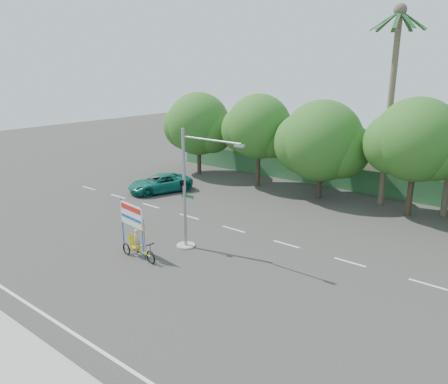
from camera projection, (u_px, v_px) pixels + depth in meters
The scene contains 12 objects.
ground at pixel (166, 284), 21.35m from camera, with size 120.00×120.00×0.00m, color #33302D.
sidewalk_near at pixel (16, 360), 15.72m from camera, with size 50.00×2.40×0.12m, color gray.
fence at pixel (349, 179), 37.17m from camera, with size 38.00×0.08×2.00m, color #336B3D.
building_left at pixel (277, 147), 46.29m from camera, with size 12.00×8.00×4.00m, color #BDAD96.
tree_far_left at pixel (198, 126), 41.97m from camera, with size 7.14×6.00×7.96m.
tree_left at pixel (258, 129), 37.67m from camera, with size 6.66×5.60×8.07m.
tree_center at pixel (321, 143), 34.23m from camera, with size 7.62×6.40×7.85m.
tree_right at pixel (415, 143), 29.79m from camera, with size 6.90×5.80×8.36m.
palm_short at pixel (392, 87), 31.39m from camera, with size 3.73×3.79×14.45m.
traffic_signal at pixel (188, 200), 24.85m from camera, with size 4.72×1.10×7.00m.
trike_billboard at pixel (136, 235), 24.24m from camera, with size 3.15×0.92×3.11m.
pickup_truck at pixel (160, 183), 36.90m from camera, with size 2.47×5.36×1.49m, color #0E6557.
Camera 1 is at (14.28, -13.24, 10.26)m, focal length 35.00 mm.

